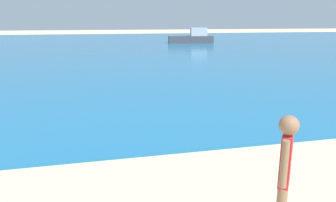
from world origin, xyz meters
The scene contains 3 objects.
water centered at (0.00, 40.16, 0.03)m, with size 160.00×60.00×0.06m, color #1E6B9E.
person_standing centered at (0.59, 7.17, 0.93)m, with size 0.27×0.31×1.64m.
boat_far centered at (10.20, 41.09, 0.66)m, with size 5.33×2.42×1.75m.
Camera 1 is at (-1.46, 4.22, 2.64)m, focal length 34.78 mm.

